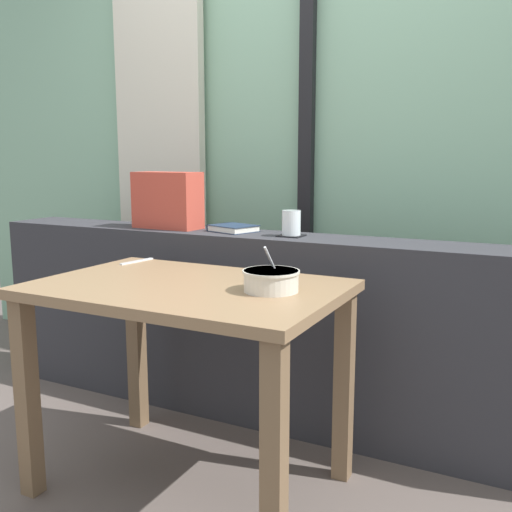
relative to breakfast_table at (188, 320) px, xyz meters
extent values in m
plane|color=#564C47|center=(-0.01, 0.07, -0.61)|extent=(8.00, 8.00, 0.00)
cube|color=#84B293|center=(-0.01, 1.23, 0.79)|extent=(4.80, 0.08, 2.80)
cube|color=beige|center=(-0.92, 1.13, 0.64)|extent=(0.56, 0.06, 2.50)
cube|color=black|center=(-0.04, 1.16, 0.69)|extent=(0.07, 0.05, 2.60)
cube|color=#2D2D33|center=(-0.01, 0.62, -0.19)|extent=(2.80, 0.29, 0.83)
cube|color=brown|center=(-0.46, -0.29, -0.26)|extent=(0.06, 0.06, 0.70)
cube|color=brown|center=(0.46, -0.29, -0.26)|extent=(0.06, 0.06, 0.70)
cube|color=brown|center=(-0.46, 0.29, -0.26)|extent=(0.06, 0.06, 0.70)
cube|color=brown|center=(0.46, 0.29, -0.26)|extent=(0.06, 0.06, 0.70)
cube|color=#846647|center=(0.00, 0.00, 0.11)|extent=(1.02, 0.68, 0.03)
cube|color=black|center=(0.11, 0.61, 0.22)|extent=(0.10, 0.10, 0.00)
cylinder|color=white|center=(0.11, 0.61, 0.28)|extent=(0.08, 0.08, 0.10)
cylinder|color=#BC3D51|center=(0.11, 0.61, 0.26)|extent=(0.07, 0.07, 0.07)
cube|color=#1E2D47|center=(-0.18, 0.64, 0.22)|extent=(0.22, 0.21, 0.00)
cube|color=silver|center=(-0.18, 0.64, 0.23)|extent=(0.22, 0.20, 0.02)
cube|color=#1E2D47|center=(-0.18, 0.64, 0.25)|extent=(0.22, 0.21, 0.00)
cube|color=#1E2D47|center=(-0.27, 0.67, 0.23)|extent=(0.05, 0.15, 0.03)
cube|color=#B74233|center=(-0.52, 0.62, 0.35)|extent=(0.33, 0.16, 0.26)
cylinder|color=beige|center=(0.30, 0.03, 0.16)|extent=(0.17, 0.17, 0.07)
cylinder|color=beige|center=(0.30, 0.03, 0.19)|extent=(0.18, 0.18, 0.01)
cylinder|color=brown|center=(0.30, 0.03, 0.15)|extent=(0.15, 0.15, 0.04)
cylinder|color=silver|center=(0.29, 0.06, 0.20)|extent=(0.02, 0.11, 0.14)
ellipsoid|color=silver|center=(0.29, 0.08, 0.16)|extent=(0.03, 0.05, 0.01)
cube|color=silver|center=(-0.42, 0.26, 0.13)|extent=(0.04, 0.17, 0.01)
camera|label=1|loc=(1.06, -1.57, 0.54)|focal=40.26mm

